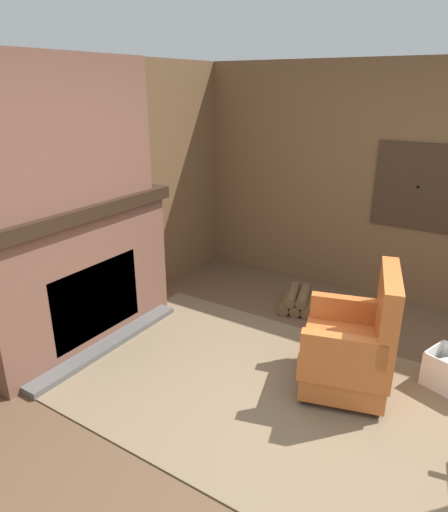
{
  "coord_description": "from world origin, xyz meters",
  "views": [
    {
      "loc": [
        0.83,
        -2.39,
        2.19
      ],
      "look_at": [
        -1.01,
        0.48,
        0.9
      ],
      "focal_mm": 32.0,
      "sensor_mm": 36.0,
      "label": 1
    }
  ],
  "objects_px": {
    "firewood_stack": "(298,300)",
    "storage_case": "(87,191)",
    "armchair": "(352,348)",
    "oil_lamp_vase": "(30,200)"
  },
  "relations": [
    {
      "from": "firewood_stack",
      "to": "storage_case",
      "type": "relative_size",
      "value": 2.12
    },
    {
      "from": "armchair",
      "to": "firewood_stack",
      "type": "height_order",
      "value": "armchair"
    },
    {
      "from": "armchair",
      "to": "firewood_stack",
      "type": "xyz_separation_m",
      "value": [
        -0.88,
        1.02,
        -0.26
      ]
    },
    {
      "from": "armchair",
      "to": "firewood_stack",
      "type": "bearing_deg",
      "value": -65.15
    },
    {
      "from": "oil_lamp_vase",
      "to": "storage_case",
      "type": "bearing_deg",
      "value": 89.99
    },
    {
      "from": "armchair",
      "to": "storage_case",
      "type": "distance_m",
      "value": 2.5
    },
    {
      "from": "armchair",
      "to": "storage_case",
      "type": "bearing_deg",
      "value": -6.22
    },
    {
      "from": "firewood_stack",
      "to": "oil_lamp_vase",
      "type": "relative_size",
      "value": 1.87
    },
    {
      "from": "firewood_stack",
      "to": "oil_lamp_vase",
      "type": "xyz_separation_m",
      "value": [
        -1.39,
        -1.95,
        1.28
      ]
    },
    {
      "from": "storage_case",
      "to": "armchair",
      "type": "bearing_deg",
      "value": 9.72
    }
  ]
}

